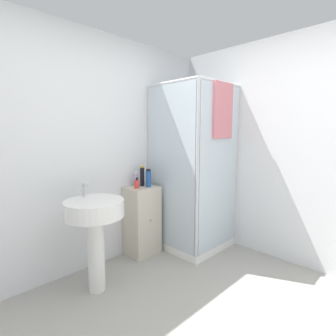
{
  "coord_description": "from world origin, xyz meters",
  "views": [
    {
      "loc": [
        -1.28,
        -0.84,
        1.46
      ],
      "look_at": [
        0.75,
        1.19,
        1.07
      ],
      "focal_mm": 28.0,
      "sensor_mm": 36.0,
      "label": 1
    }
  ],
  "objects": [
    {
      "name": "shampoo_bottle_tall_black",
      "position": [
        0.67,
        1.55,
        0.94
      ],
      "size": [
        0.05,
        0.05,
        0.24
      ],
      "color": "black",
      "rests_on": "vanity_cabinet"
    },
    {
      "name": "lotion_bottle_white",
      "position": [
        0.61,
        1.59,
        0.9
      ],
      "size": [
        0.05,
        0.05,
        0.18
      ],
      "color": "#B299C6",
      "rests_on": "vanity_cabinet"
    },
    {
      "name": "vanity_cabinet",
      "position": [
        0.63,
        1.51,
        0.41
      ],
      "size": [
        0.36,
        0.32,
        0.82
      ],
      "color": "beige",
      "rests_on": "ground_plane"
    },
    {
      "name": "sink",
      "position": [
        -0.14,
        1.23,
        0.66
      ],
      "size": [
        0.53,
        0.53,
        0.99
      ],
      "color": "white",
      "rests_on": "ground_plane"
    },
    {
      "name": "shower_enclosure",
      "position": [
        1.21,
        1.19,
        0.6
      ],
      "size": [
        0.81,
        0.84,
        2.03
      ],
      "color": "white",
      "rests_on": "ground_plane"
    },
    {
      "name": "wall_back",
      "position": [
        0.0,
        1.7,
        1.25
      ],
      "size": [
        6.4,
        0.06,
        2.5
      ],
      "primitive_type": "cube",
      "color": "silver",
      "rests_on": "ground_plane"
    },
    {
      "name": "soap_dispenser",
      "position": [
        0.54,
        1.49,
        0.87
      ],
      "size": [
        0.05,
        0.06,
        0.12
      ],
      "color": "red",
      "rests_on": "vanity_cabinet"
    },
    {
      "name": "shampoo_bottle_blue",
      "position": [
        0.69,
        1.45,
        0.92
      ],
      "size": [
        0.06,
        0.06,
        0.21
      ],
      "color": "#1E4C93",
      "rests_on": "vanity_cabinet"
    },
    {
      "name": "wall_right",
      "position": [
        1.7,
        0.0,
        1.25
      ],
      "size": [
        0.06,
        6.4,
        2.5
      ],
      "primitive_type": "cube",
      "color": "silver",
      "rests_on": "ground_plane"
    }
  ]
}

